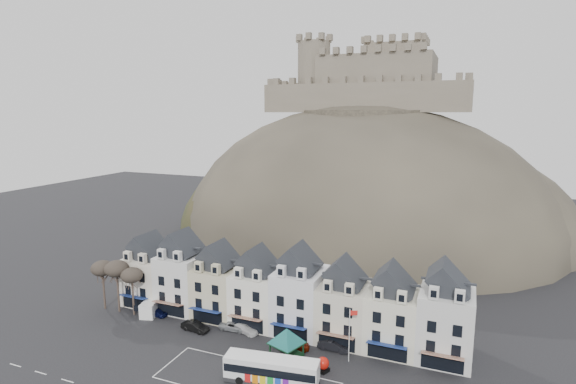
% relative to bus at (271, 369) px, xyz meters
% --- Properties ---
extents(ground, '(300.00, 300.00, 0.00)m').
position_rel_bus_xyz_m(ground, '(-5.01, -1.98, -1.77)').
color(ground, black).
rests_on(ground, ground).
extents(coach_bay_markings, '(22.00, 7.50, 0.01)m').
position_rel_bus_xyz_m(coach_bay_markings, '(-3.01, -0.73, -1.77)').
color(coach_bay_markings, silver).
rests_on(coach_bay_markings, ground).
extents(townhouse_terrace, '(54.40, 9.35, 11.80)m').
position_rel_bus_xyz_m(townhouse_terrace, '(-4.86, 13.99, 3.53)').
color(townhouse_terrace, silver).
rests_on(townhouse_terrace, ground).
extents(castle_hill, '(100.00, 76.00, 68.00)m').
position_rel_bus_xyz_m(castle_hill, '(-3.76, 66.97, -1.66)').
color(castle_hill, '#332F27').
rests_on(castle_hill, ground).
extents(castle, '(50.20, 22.20, 22.00)m').
position_rel_bus_xyz_m(castle, '(-4.50, 73.95, 38.42)').
color(castle, '#6B6252').
rests_on(castle, ground).
extents(tree_left_far, '(3.61, 3.61, 8.24)m').
position_rel_bus_xyz_m(tree_left_far, '(-34.01, 8.52, 5.13)').
color(tree_left_far, '#352821').
rests_on(tree_left_far, ground).
extents(tree_left_mid, '(3.78, 3.78, 8.64)m').
position_rel_bus_xyz_m(tree_left_mid, '(-31.01, 8.52, 5.47)').
color(tree_left_mid, '#352821').
rests_on(tree_left_mid, ground).
extents(tree_left_near, '(3.43, 3.43, 7.84)m').
position_rel_bus_xyz_m(tree_left_near, '(-28.01, 8.52, 4.78)').
color(tree_left_near, '#352821').
rests_on(tree_left_near, ground).
extents(bus, '(11.62, 4.24, 3.21)m').
position_rel_bus_xyz_m(bus, '(0.00, 0.00, 0.00)').
color(bus, '#262628').
rests_on(bus, ground).
extents(bus_shelter, '(7.00, 7.00, 4.72)m').
position_rel_bus_xyz_m(bus_shelter, '(-0.01, 4.80, 1.89)').
color(bus_shelter, black).
rests_on(bus_shelter, ground).
extents(red_buoy, '(1.68, 1.68, 1.90)m').
position_rel_bus_xyz_m(red_buoy, '(4.99, 4.57, -0.80)').
color(red_buoy, black).
rests_on(red_buoy, ground).
extents(flagpole, '(0.99, 0.43, 7.30)m').
position_rel_bus_xyz_m(flagpole, '(7.47, 8.05, 2.39)').
color(flagpole, silver).
rests_on(flagpole, ground).
extents(white_van, '(3.48, 5.47, 2.31)m').
position_rel_bus_xyz_m(white_van, '(-25.60, 10.02, -0.61)').
color(white_van, white).
rests_on(white_van, ground).
extents(car_navy, '(3.67, 1.62, 1.23)m').
position_rel_bus_xyz_m(car_navy, '(-24.28, 9.48, -1.16)').
color(car_navy, '#0B1039').
rests_on(car_navy, ground).
extents(car_black, '(4.49, 1.99, 1.43)m').
position_rel_bus_xyz_m(car_black, '(-15.81, 7.52, -1.06)').
color(car_black, black).
rests_on(car_black, ground).
extents(car_silver, '(4.52, 2.34, 1.24)m').
position_rel_bus_xyz_m(car_silver, '(-10.61, 10.02, -1.15)').
color(car_silver, '#9DA1A5').
rests_on(car_silver, ground).
extents(car_white, '(4.79, 2.98, 1.29)m').
position_rel_bus_xyz_m(car_white, '(-8.74, 10.02, -1.12)').
color(car_white, white).
rests_on(car_white, ground).
extents(car_maroon, '(4.53, 3.05, 1.43)m').
position_rel_bus_xyz_m(car_maroon, '(-0.21, 8.03, -1.06)').
color(car_maroon, '#641605').
rests_on(car_maroon, ground).
extents(car_charcoal, '(4.43, 1.65, 1.45)m').
position_rel_bus_xyz_m(car_charcoal, '(4.80, 10.02, -1.05)').
color(car_charcoal, black).
rests_on(car_charcoal, ground).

